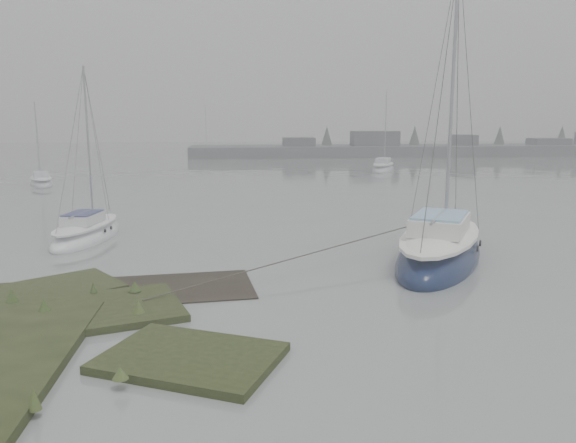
# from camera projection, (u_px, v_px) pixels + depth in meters

# --- Properties ---
(ground) EXTENTS (160.00, 160.00, 0.00)m
(ground) POSITION_uv_depth(u_px,v_px,m) (213.00, 186.00, 41.39)
(ground) COLOR gray
(ground) RESTS_ON ground
(far_shoreline) EXTENTS (60.00, 8.00, 4.15)m
(far_shoreline) POSITION_uv_depth(u_px,v_px,m) (423.00, 149.00, 75.04)
(far_shoreline) COLOR #4C4F51
(far_shoreline) RESTS_ON ground
(sailboat_main) EXTENTS (6.20, 8.22, 11.24)m
(sailboat_main) POSITION_uv_depth(u_px,v_px,m) (440.00, 252.00, 19.67)
(sailboat_main) COLOR #0F1938
(sailboat_main) RESTS_ON ground
(sailboat_white) EXTENTS (2.72, 5.62, 7.61)m
(sailboat_white) POSITION_uv_depth(u_px,v_px,m) (87.00, 234.00, 23.20)
(sailboat_white) COLOR white
(sailboat_white) RESTS_ON ground
(sailboat_far_a) EXTENTS (3.18, 4.96, 6.67)m
(sailboat_far_a) POSITION_uv_depth(u_px,v_px,m) (41.00, 183.00, 42.04)
(sailboat_far_a) COLOR #A8AEB2
(sailboat_far_a) RESTS_ON ground
(sailboat_far_b) EXTENTS (4.03, 6.03, 8.12)m
(sailboat_far_b) POSITION_uv_depth(u_px,v_px,m) (383.00, 168.00, 53.32)
(sailboat_far_b) COLOR silver
(sailboat_far_b) RESTS_ON ground
(sailboat_far_c) EXTENTS (5.05, 1.81, 7.05)m
(sailboat_far_c) POSITION_uv_depth(u_px,v_px,m) (212.00, 157.00, 70.03)
(sailboat_far_c) COLOR #B2B7BC
(sailboat_far_c) RESTS_ON ground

